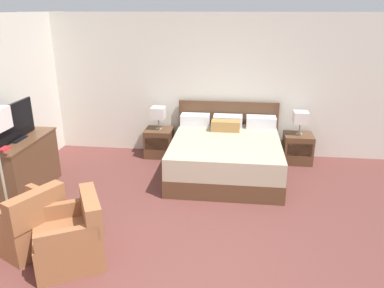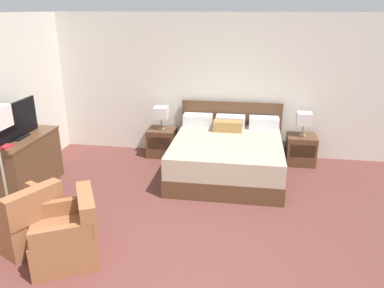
# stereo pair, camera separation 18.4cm
# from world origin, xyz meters

# --- Properties ---
(ground_plane) EXTENTS (11.00, 11.00, 0.00)m
(ground_plane) POSITION_xyz_m (0.00, 0.00, 0.00)
(ground_plane) COLOR brown
(wall_back) EXTENTS (7.02, 0.06, 2.57)m
(wall_back) POSITION_xyz_m (0.00, 3.70, 1.29)
(wall_back) COLOR silver
(wall_back) RESTS_ON ground
(bed) EXTENTS (1.83, 1.95, 1.03)m
(bed) POSITION_xyz_m (0.39, 2.70, 0.33)
(bed) COLOR brown
(bed) RESTS_ON ground
(nightstand_left) EXTENTS (0.50, 0.47, 0.52)m
(nightstand_left) POSITION_xyz_m (-0.88, 3.37, 0.26)
(nightstand_left) COLOR brown
(nightstand_left) RESTS_ON ground
(nightstand_right) EXTENTS (0.50, 0.47, 0.52)m
(nightstand_right) POSITION_xyz_m (1.66, 3.37, 0.26)
(nightstand_right) COLOR brown
(nightstand_right) RESTS_ON ground
(table_lamp_left) EXTENTS (0.25, 0.25, 0.42)m
(table_lamp_left) POSITION_xyz_m (-0.88, 3.37, 0.83)
(table_lamp_left) COLOR gray
(table_lamp_left) RESTS_ON nightstand_left
(table_lamp_right) EXTENTS (0.25, 0.25, 0.42)m
(table_lamp_right) POSITION_xyz_m (1.66, 3.37, 0.83)
(table_lamp_right) COLOR gray
(table_lamp_right) RESTS_ON nightstand_right
(dresser) EXTENTS (0.57, 1.27, 0.84)m
(dresser) POSITION_xyz_m (-2.60, 1.66, 0.43)
(dresser) COLOR brown
(dresser) RESTS_ON ground
(tv) EXTENTS (0.18, 0.97, 0.53)m
(tv) POSITION_xyz_m (-2.60, 1.63, 1.10)
(tv) COLOR black
(tv) RESTS_ON dresser
(book_red_cover) EXTENTS (0.23, 0.18, 0.03)m
(book_red_cover) POSITION_xyz_m (-2.59, 1.23, 0.86)
(book_red_cover) COLOR #B7282D
(book_red_cover) RESTS_ON dresser
(armchair_by_window) EXTENTS (0.92, 0.92, 0.76)m
(armchair_by_window) POSITION_xyz_m (-1.81, 0.37, 0.28)
(armchair_by_window) COLOR #935B38
(armchair_by_window) RESTS_ON ground
(armchair_companion) EXTENTS (0.93, 0.92, 0.76)m
(armchair_companion) POSITION_xyz_m (-1.18, 0.16, 0.28)
(armchair_companion) COLOR #935B38
(armchair_companion) RESTS_ON ground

